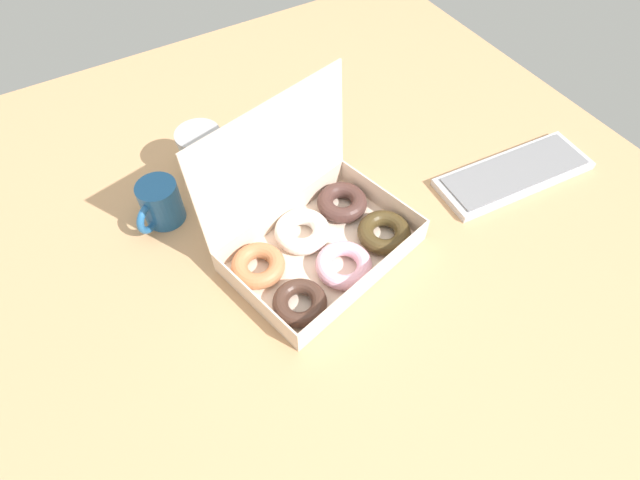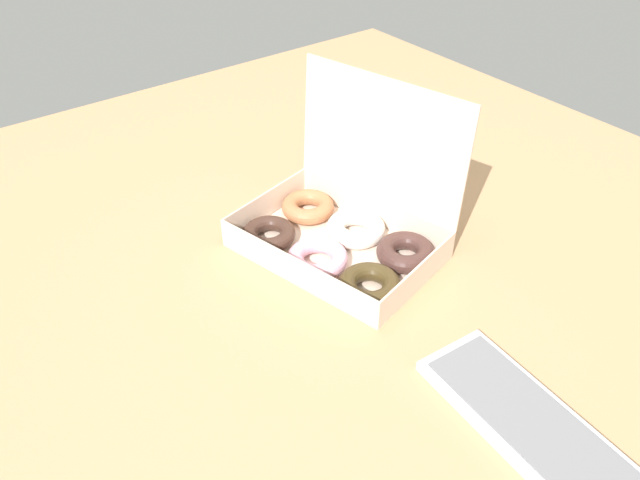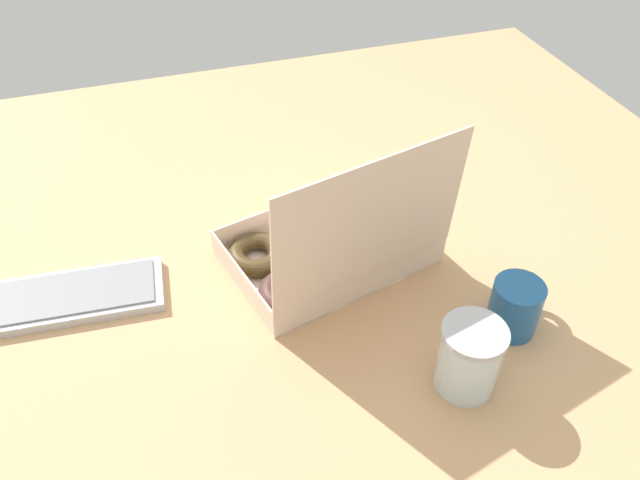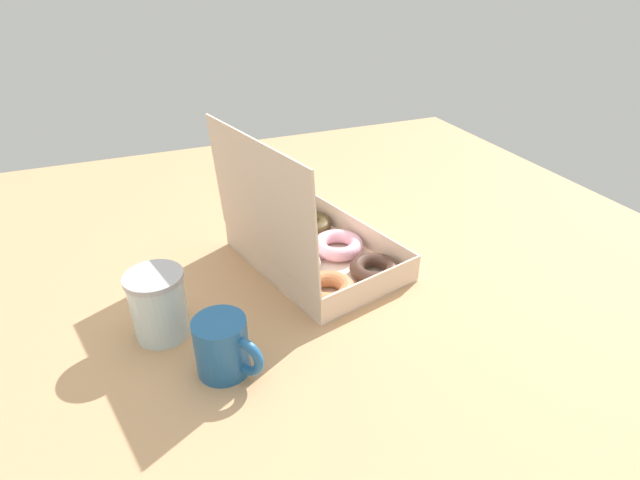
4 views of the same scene
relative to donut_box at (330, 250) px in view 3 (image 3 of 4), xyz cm
name	(u,v)px [view 3 (image 3 of 4)]	position (x,y,z in cm)	size (l,w,h in cm)	color
ground_plane	(354,263)	(-4.95, 0.39, -4.73)	(180.00, 180.00, 2.00)	tan
donut_box	(330,250)	(0.00, 0.00, 0.00)	(42.83, 35.20, 31.46)	beige
keyboard	(56,299)	(50.75, -5.35, -2.67)	(39.24, 16.08, 2.20)	#BAB9BF
coffee_mug	(516,305)	(-25.27, 24.60, 1.42)	(11.40, 9.97, 10.04)	#225B94
glass_jar	(469,357)	(-11.73, 32.96, 2.62)	(10.18, 10.18, 12.61)	silver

